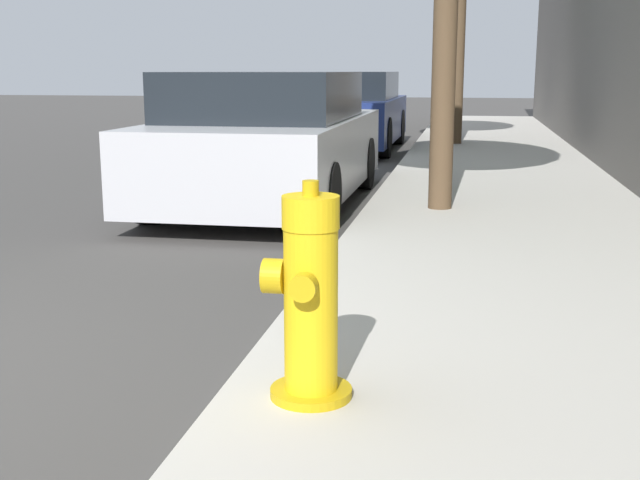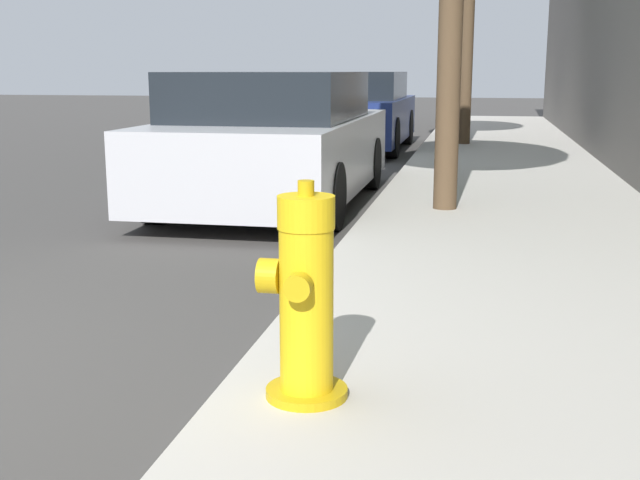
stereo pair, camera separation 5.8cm
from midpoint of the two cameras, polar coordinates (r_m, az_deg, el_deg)
name	(u,v)px [view 2 (the right image)]	position (r m, az deg, el deg)	size (l,w,h in m)	color
sidewalk_slab	(554,422)	(3.28, 16.80, -12.29)	(2.63, 40.00, 0.15)	#B7B2A8
fire_hydrant	(305,300)	(3.05, -0.52, -4.31)	(0.34, 0.34, 0.85)	#C39C11
parked_car_near	(275,141)	(8.46, -3.02, 7.04)	(1.85, 4.21, 1.38)	#B7B7BC
parked_car_mid	(358,112)	(14.43, 2.83, 9.08)	(1.71, 4.14, 1.37)	navy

